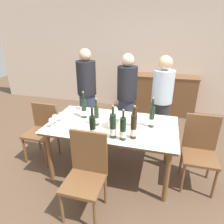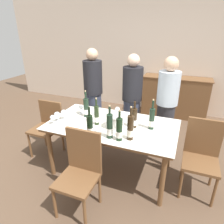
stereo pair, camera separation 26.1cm
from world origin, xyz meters
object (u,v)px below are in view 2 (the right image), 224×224
Objects in this scene: wine_glass_0 at (64,113)px; person_host at (94,96)px; wine_glass_1 at (53,118)px; chair_right_end at (201,153)px; wine_bottle_1 at (86,108)px; wine_bottle_6 at (90,126)px; wine_bottle_4 at (152,119)px; chair_left_end at (48,124)px; ice_bucket at (116,121)px; wine_bottle_0 at (110,127)px; wine_bottle_2 at (134,118)px; wine_glass_5 at (117,110)px; wine_glass_4 at (57,115)px; wine_bottle_5 at (119,130)px; person_guest_left at (132,102)px; sideboard_cabinet at (175,97)px; wine_glass_2 at (95,114)px; person_guest_right at (166,107)px; dining_table at (112,129)px; wine_bottle_7 at (130,128)px; chair_near_front at (80,168)px; wine_bottle_3 at (97,116)px; wine_glass_3 at (81,107)px.

person_host is at bearing 89.44° from wine_glass_0.
chair_right_end reaches higher than wine_glass_1.
wine_bottle_1 is 0.58m from wine_bottle_6.
wine_bottle_4 is 1.71m from chair_left_end.
wine_bottle_0 reaches higher than ice_bucket.
wine_bottle_2 is 2.72× the size of wine_glass_5.
wine_bottle_1 is at bearing -153.39° from wine_glass_5.
wine_glass_1 is 0.96× the size of wine_glass_4.
wine_bottle_5 is 2.89× the size of wine_glass_5.
person_guest_left reaches higher than wine_bottle_0.
wine_glass_5 is at bearing -107.71° from sideboard_cabinet.
wine_bottle_2 reaches higher than chair_left_end.
wine_glass_2 is at bearing 179.40° from wine_bottle_2.
wine_bottle_1 is 0.25× the size of person_guest_right.
person_guest_left reaches higher than wine_bottle_1.
wine_bottle_6 is at bearing -26.77° from wine_glass_0.
wine_glass_1 is (-0.74, -0.29, 0.16)m from dining_table.
wine_bottle_0 is at bearing -168.04° from wine_bottle_7.
wine_bottle_7 is 2.95× the size of wine_glass_4.
person_guest_right is (1.77, 0.73, 0.28)m from chair_left_end.
wine_glass_5 is (0.70, 0.59, -0.00)m from wine_glass_1.
chair_left_end is (-1.79, -2.32, 0.05)m from sideboard_cabinet.
wine_bottle_2 is at bearing 61.40° from chair_near_front.
wine_bottle_4 is at bearing 62.53° from wine_bottle_7.
wine_glass_4 reaches higher than dining_table.
wine_bottle_3 is at bearing -132.08° from person_guest_right.
chair_right_end is at bearing 20.17° from wine_bottle_6.
chair_left_end is at bearing 158.69° from wine_glass_0.
wine_bottle_0 is at bearing 12.92° from wine_bottle_6.
chair_left_end is (-0.42, 0.37, -0.34)m from wine_glass_1.
wine_bottle_7 reaches higher than wine_bottle_3.
wine_glass_2 is at bearing -110.54° from person_guest_left.
wine_bottle_1 reaches higher than wine_bottle_6.
wine_bottle_1 reaches higher than chair_near_front.
wine_glass_1 is 0.08× the size of person_guest_right.
chair_left_end is at bearing 155.66° from wine_bottle_6.
wine_glass_2 is (0.17, -0.07, -0.03)m from wine_bottle_1.
wine_bottle_1 is at bearing -122.91° from person_guest_left.
wine_bottle_3 is 0.73m from chair_near_front.
ice_bucket is at bearing -156.36° from wine_bottle_2.
chair_near_front is at bearing -147.79° from chair_right_end.
wine_bottle_1 is 0.19m from wine_glass_2.
wine_glass_1 reaches higher than wine_glass_5.
sideboard_cabinet is 11.15× the size of wine_glass_1.
wine_glass_3 is 0.66m from person_host.
wine_bottle_4 is (0.96, -0.04, 0.00)m from wine_bottle_1.
wine_glass_3 is (-0.86, 0.15, -0.03)m from wine_bottle_2.
person_guest_left is 0.58m from person_guest_right.
wine_bottle_7 is at bearing -9.89° from wine_glass_0.
wine_bottle_7 is 0.70m from wine_glass_5.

